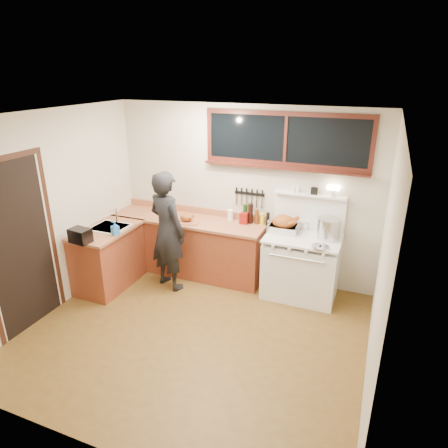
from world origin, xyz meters
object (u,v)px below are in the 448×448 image
at_px(man, 167,231).
at_px(cutting_board, 187,219).
at_px(vintage_stove, 301,265).
at_px(roast_turkey, 284,225).

xyz_separation_m(man, cutting_board, (0.13, 0.37, 0.07)).
relative_size(vintage_stove, cutting_board, 3.79).
xyz_separation_m(man, roast_turkey, (1.55, 0.57, 0.12)).
distance_m(vintage_stove, roast_turkey, 0.62).
distance_m(vintage_stove, man, 1.96).
height_order(vintage_stove, man, man).
height_order(man, cutting_board, man).
relative_size(vintage_stove, roast_turkey, 3.50).
distance_m(cutting_board, roast_turkey, 1.44).
bearing_deg(roast_turkey, vintage_stove, -15.52).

